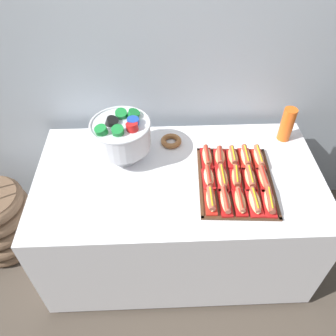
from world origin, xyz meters
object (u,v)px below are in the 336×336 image
hot_dog_0 (211,200)px  hot_dog_11 (220,157)px  hot_dog_3 (255,202)px  hot_dog_12 (233,157)px  serving_tray (235,182)px  hot_dog_13 (246,157)px  hot_dog_8 (250,178)px  punch_bowl (121,134)px  hot_dog_9 (264,178)px  hot_dog_10 (207,157)px  hot_dog_2 (240,201)px  hot_dog_14 (259,157)px  hot_dog_4 (269,201)px  hot_dog_6 (222,178)px  hot_dog_7 (236,177)px  donut (171,141)px  hot_dog_5 (209,177)px  cup_stack (287,124)px  hot_dog_1 (225,201)px  buffet_table (177,215)px

hot_dog_0 → hot_dog_11: size_ratio=1.04×
hot_dog_3 → hot_dog_12: (-0.05, 0.33, 0.00)m
serving_tray → hot_dog_13: hot_dog_13 is taller
hot_dog_8 → punch_bowl: size_ratio=0.51×
hot_dog_13 → punch_bowl: size_ratio=0.54×
hot_dog_9 → hot_dog_10: 0.34m
hot_dog_2 → hot_dog_9: bearing=44.1°
hot_dog_12 → hot_dog_14: same height
hot_dog_10 → punch_bowl: punch_bowl is taller
hot_dog_4 → hot_dog_0: bearing=176.4°
hot_dog_2 → hot_dog_6: (-0.06, 0.17, 0.00)m
hot_dog_4 → hot_dog_6: hot_dog_4 is taller
hot_dog_6 → hot_dog_7: bearing=-3.6°
hot_dog_12 → hot_dog_13: (0.07, -0.00, -0.00)m
hot_dog_7 → donut: hot_dog_7 is taller
hot_dog_0 → hot_dog_7: (0.16, 0.16, -0.00)m
hot_dog_4 → hot_dog_13: 0.34m
hot_dog_14 → hot_dog_13: bearing=176.4°
hot_dog_9 → hot_dog_11: bearing=140.2°
hot_dog_5 → donut: bearing=119.6°
hot_dog_5 → serving_tray: bearing=-3.6°
hot_dog_8 → hot_dog_9: bearing=-3.6°
hot_dog_14 → hot_dog_11: bearing=176.4°
hot_dog_5 → cup_stack: cup_stack is taller
hot_dog_3 → hot_dog_8: bearing=86.4°
hot_dog_2 → donut: hot_dog_2 is taller
hot_dog_3 → punch_bowl: 0.81m
hot_dog_2 → hot_dog_11: 0.34m
hot_dog_11 → hot_dog_14: (0.22, -0.01, 0.00)m
serving_tray → hot_dog_1: (-0.09, -0.16, 0.03)m
hot_dog_3 → hot_dog_1: bearing=176.4°
cup_stack → buffet_table: bearing=-156.7°
donut → punch_bowl: bearing=-158.4°
hot_dog_7 → punch_bowl: (-0.63, 0.23, 0.14)m
hot_dog_10 → hot_dog_7: bearing=-51.3°
hot_dog_1 → punch_bowl: punch_bowl is taller
hot_dog_10 → cup_stack: (0.51, 0.19, 0.08)m
hot_dog_10 → hot_dog_14: bearing=-3.6°
hot_dog_0 → cup_stack: cup_stack is taller
hot_dog_9 → hot_dog_10: same height
buffet_table → punch_bowl: 0.65m
serving_tray → hot_dog_5: (-0.15, 0.01, 0.03)m
hot_dog_9 → hot_dog_10: (-0.29, 0.18, -0.00)m
hot_dog_1 → hot_dog_6: hot_dog_6 is taller
hot_dog_7 → hot_dog_5: bearing=176.4°
hot_dog_7 → cup_stack: size_ratio=0.75×
buffet_table → hot_dog_13: 0.58m
hot_dog_5 → punch_bowl: punch_bowl is taller
hot_dog_1 → hot_dog_3: bearing=-3.6°
hot_dog_3 → hot_dog_13: 0.33m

